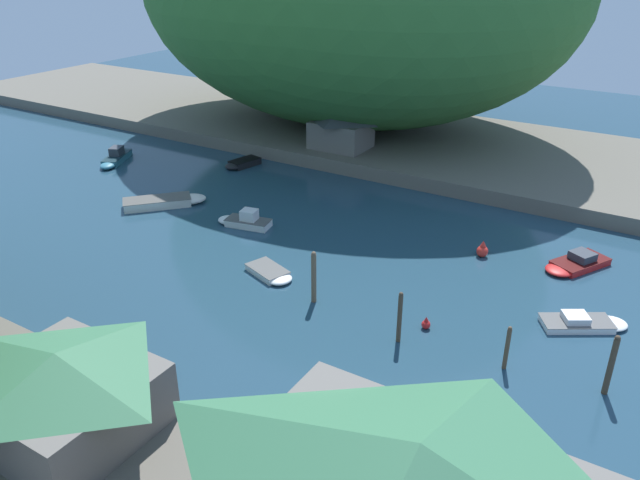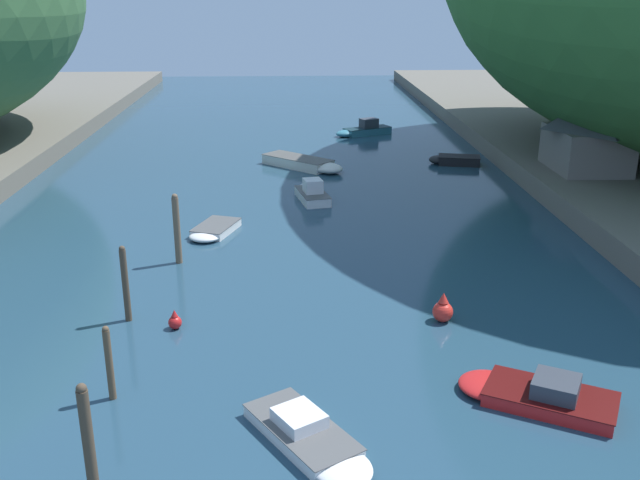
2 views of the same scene
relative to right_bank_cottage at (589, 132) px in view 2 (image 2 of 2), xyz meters
The scene contains 15 objects.
water_surface 20.11m from the right_bank_cottage, behind, with size 130.00×130.00×0.00m, color #234256.
right_bank_cottage is the anchor object (origin of this frame).
boat_small_dinghy 26.71m from the right_bank_cottage, 114.74° to the right, with size 5.07×3.94×0.97m.
boat_near_quay 21.94m from the right_bank_cottage, 123.71° to the left, with size 5.25×3.51×1.37m.
boat_white_cruiser 24.00m from the right_bank_cottage, 160.86° to the right, with size 2.71×3.84×0.43m.
boat_yellow_tender 10.20m from the right_bank_cottage, 133.71° to the left, with size 3.85×2.23×0.63m.
boat_mid_channel 17.53m from the right_bank_cottage, behind, with size 2.25×4.35×1.34m.
boat_cabin_cruiser 31.78m from the right_bank_cottage, 124.75° to the right, with size 3.88×4.87×0.78m.
boat_moored_right 18.60m from the right_bank_cottage, 160.22° to the left, with size 6.08×5.78×0.70m.
mooring_post_nearest 36.48m from the right_bank_cottage, 130.07° to the right, with size 0.29×0.29×3.27m.
mooring_post_second 33.54m from the right_bank_cottage, 135.96° to the right, with size 0.23×0.23×2.48m.
mooring_post_middle 30.47m from the right_bank_cottage, 144.33° to the right, with size 0.25×0.25×3.03m.
mooring_post_fourth 26.44m from the right_bank_cottage, 153.60° to the right, with size 0.31×0.31×3.31m.
channel_buoy_near 29.57m from the right_bank_cottage, 140.94° to the right, with size 0.51×0.51×0.76m.
channel_buoy_far 22.56m from the right_bank_cottage, 124.76° to the right, with size 0.78×0.78×1.18m.
Camera 2 is at (1.03, -9.69, 12.00)m, focal length 40.00 mm.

